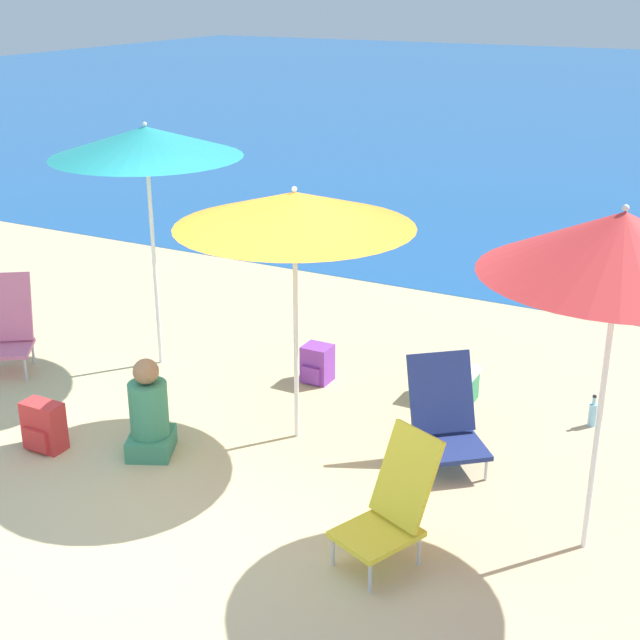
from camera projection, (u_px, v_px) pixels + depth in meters
name	position (u px, v px, depth m)	size (l,w,h in m)	color
ground_plane	(202.00, 494.00, 6.34)	(60.00, 60.00, 0.00)	#D1BA89
beach_umbrella_orange	(295.00, 210.00, 6.48)	(1.79, 1.79, 2.03)	white
beach_umbrella_red	(621.00, 244.00, 5.03)	(1.62, 1.62, 2.26)	white
beach_umbrella_teal	(146.00, 142.00, 7.76)	(1.70, 1.70, 2.27)	white
beach_chair_navy	(445.00, 417.00, 6.66)	(0.78, 0.80, 0.80)	silver
beach_chair_yellow	(392.00, 503.00, 5.51)	(0.61, 0.72, 0.83)	silver
beach_chair_pink	(9.00, 325.00, 8.24)	(0.65, 0.69, 0.89)	silver
person_seated_near	(149.00, 415.00, 6.78)	(0.46, 0.49, 0.79)	#3F8C66
backpack_red	(44.00, 427.00, 6.89)	(0.32, 0.20, 0.39)	red
backpack_purple	(317.00, 364.00, 8.06)	(0.25, 0.25, 0.34)	purple
water_bottle	(592.00, 414.00, 7.27)	(0.07, 0.07, 0.27)	#8CCCEA
cooler_box	(450.00, 382.00, 7.73)	(0.46, 0.28, 0.30)	#338C59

